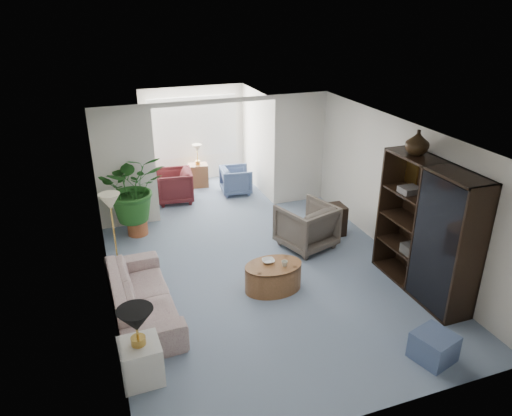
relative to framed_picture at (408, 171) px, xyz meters
name	(u,v)px	position (x,y,z in m)	size (l,w,h in m)	color
floor	(268,281)	(-2.46, 0.10, -1.70)	(6.00, 6.00, 0.00)	#7E8DA7
sunroom_floor	(207,194)	(-2.46, 4.20, -1.70)	(2.60, 2.60, 0.00)	#7E8DA7
back_pier_left	(125,168)	(-4.36, 3.10, -0.45)	(1.20, 0.12, 2.50)	silver
back_pier_right	(299,149)	(-0.56, 3.10, -0.45)	(1.20, 0.12, 2.50)	silver
back_header	(215,101)	(-2.46, 3.10, 0.75)	(2.60, 0.12, 0.10)	silver
window_pane	(194,127)	(-2.46, 5.28, -0.30)	(2.20, 0.02, 1.50)	white
window_blinds	(194,127)	(-2.46, 5.25, -0.30)	(2.20, 0.02, 1.50)	white
framed_picture	(408,171)	(0.00, 0.00, 0.00)	(0.04, 0.50, 0.40)	beige
sofa	(142,296)	(-4.55, -0.10, -1.38)	(2.20, 0.86, 0.64)	beige
end_table	(141,362)	(-4.75, -1.45, -1.43)	(0.49, 0.49, 0.54)	silver
table_lamp	(136,320)	(-4.75, -1.45, -0.81)	(0.44, 0.44, 0.30)	black
floor_lamp	(110,202)	(-4.78, 1.46, -0.45)	(0.36, 0.36, 0.28)	#EEE6BD
coffee_table	(273,277)	(-2.46, -0.13, -1.47)	(0.95, 0.95, 0.45)	brown
coffee_bowl	(268,261)	(-2.51, -0.03, -1.23)	(0.20, 0.20, 0.05)	silver
coffee_cup	(285,264)	(-2.31, -0.23, -1.20)	(0.10, 0.10, 0.09)	beige
wingback_chair	(306,226)	(-1.34, 1.02, -1.27)	(0.92, 0.94, 0.86)	#5F564B
side_table_dark	(331,220)	(-0.64, 1.32, -1.40)	(0.51, 0.41, 0.61)	black
entertainment_cabinet	(427,230)	(-0.23, -0.93, -0.63)	(0.52, 1.93, 2.15)	black
cabinet_urn	(417,142)	(-0.23, -0.43, 0.64)	(0.36, 0.36, 0.38)	black
ottoman	(434,347)	(-1.10, -2.39, -1.51)	(0.48, 0.48, 0.39)	slate
plant_pot	(138,227)	(-4.29, 2.63, -1.54)	(0.40, 0.40, 0.32)	#A55530
house_plant	(133,187)	(-4.29, 2.63, -0.69)	(1.24, 1.08, 1.38)	#235C1F
sunroom_chair_blue	(236,180)	(-1.76, 4.07, -1.38)	(0.69, 0.71, 0.64)	slate
sunroom_chair_maroon	(174,186)	(-3.26, 4.07, -1.33)	(0.80, 0.82, 0.75)	#521C20
sunroom_table	(198,175)	(-2.51, 4.82, -1.42)	(0.47, 0.36, 0.57)	brown
shelf_clutter	(425,223)	(-0.28, -0.92, -0.50)	(0.30, 1.19, 1.06)	#504C4B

